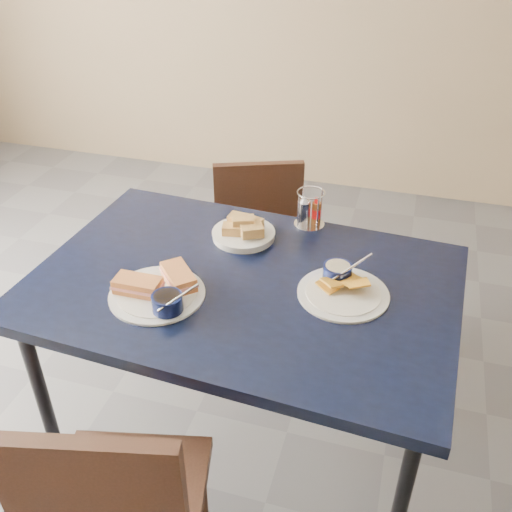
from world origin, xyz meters
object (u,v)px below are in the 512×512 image
(sandwich_plate, at_px, (160,290))
(bread_basket, at_px, (244,231))
(plantain_plate, at_px, (341,285))
(chair_near, at_px, (110,506))
(chair_far, at_px, (267,245))
(dining_table, at_px, (243,295))
(condiment_caddy, at_px, (309,211))

(sandwich_plate, relative_size, bread_basket, 1.44)
(plantain_plate, bearing_deg, chair_near, -122.14)
(sandwich_plate, distance_m, plantain_plate, 0.55)
(sandwich_plate, bearing_deg, bread_basket, 69.98)
(chair_far, bearing_deg, bread_basket, -86.44)
(dining_table, relative_size, chair_near, 1.58)
(chair_near, xyz_separation_m, bread_basket, (0.07, 0.91, 0.28))
(bread_basket, relative_size, condiment_caddy, 1.58)
(plantain_plate, bearing_deg, sandwich_plate, -160.56)
(dining_table, height_order, condiment_caddy, condiment_caddy)
(chair_near, distance_m, plantain_plate, 0.88)
(chair_far, bearing_deg, condiment_caddy, -48.73)
(chair_far, distance_m, sandwich_plate, 0.86)
(chair_far, xyz_separation_m, plantain_plate, (0.40, -0.61, 0.30))
(plantain_plate, bearing_deg, dining_table, -173.47)
(chair_near, distance_m, condiment_caddy, 1.14)
(dining_table, bearing_deg, condiment_caddy, 72.58)
(sandwich_plate, xyz_separation_m, condiment_caddy, (0.34, 0.54, 0.03))
(dining_table, xyz_separation_m, sandwich_plate, (-0.22, -0.15, 0.08))
(chair_near, xyz_separation_m, sandwich_plate, (-0.07, 0.52, 0.28))
(bread_basket, distance_m, condiment_caddy, 0.25)
(bread_basket, bearing_deg, dining_table, -73.12)
(chair_near, bearing_deg, dining_table, 78.05)
(dining_table, bearing_deg, sandwich_plate, -145.52)
(chair_far, relative_size, plantain_plate, 2.93)
(chair_near, bearing_deg, condiment_caddy, 76.00)
(chair_far, relative_size, sandwich_plate, 2.62)
(dining_table, relative_size, chair_far, 1.68)
(chair_near, distance_m, bread_basket, 0.96)
(chair_far, height_order, plantain_plate, plantain_plate)
(chair_near, relative_size, sandwich_plate, 2.78)
(bread_basket, height_order, condiment_caddy, condiment_caddy)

